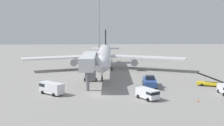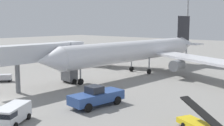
% 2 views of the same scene
% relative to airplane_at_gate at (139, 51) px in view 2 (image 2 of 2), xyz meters
% --- Properties ---
extents(ground_plane, '(300.00, 300.00, 0.00)m').
position_rel_airplane_at_gate_xyz_m(ground_plane, '(-1.51, -29.67, -4.73)').
color(ground_plane, gray).
extents(airplane_at_gate, '(50.05, 47.54, 12.21)m').
position_rel_airplane_at_gate_xyz_m(airplane_at_gate, '(0.00, 0.00, 0.00)').
color(airplane_at_gate, silver).
rests_on(airplane_at_gate, ground).
extents(jet_bridge, '(3.52, 16.17, 7.28)m').
position_rel_airplane_at_gate_xyz_m(jet_bridge, '(-3.60, -20.90, 0.68)').
color(jet_bridge, silver).
rests_on(jet_bridge, ground).
extents(pushback_tug, '(3.64, 7.56, 2.65)m').
position_rel_airplane_at_gate_xyz_m(pushback_tug, '(9.95, -22.83, -3.50)').
color(pushback_tug, '#2D4C8E').
rests_on(pushback_tug, ground).
extents(belt_loader_truck, '(6.14, 4.06, 2.95)m').
position_rel_airplane_at_gate_xyz_m(belt_loader_truck, '(23.88, -22.48, -3.98)').
color(belt_loader_truck, yellow).
rests_on(belt_loader_truck, ground).
extents(service_van_mid_left, '(4.13, 4.98, 1.95)m').
position_rel_airplane_at_gate_xyz_m(service_van_mid_left, '(7.81, -33.21, -3.61)').
color(service_van_mid_left, white).
rests_on(service_van_mid_left, ground).
extents(baggage_cart_mid_right, '(2.55, 2.73, 1.32)m').
position_rel_airplane_at_gate_xyz_m(baggage_cart_mid_right, '(-12.95, -23.08, -3.99)').
color(baggage_cart_mid_right, '#38383D').
rests_on(baggage_cart_mid_right, ground).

